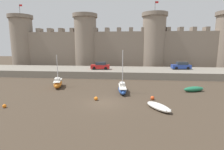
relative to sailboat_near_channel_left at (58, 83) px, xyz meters
name	(u,v)px	position (x,y,z in m)	size (l,w,h in m)	color
ground_plane	(103,103)	(8.46, -6.99, -0.68)	(160.00, 160.00, 0.00)	#423528
quay_road	(116,72)	(8.46, 12.41, 0.04)	(70.28, 10.00, 1.44)	gray
castle	(119,45)	(8.46, 23.93, 6.12)	(65.28, 7.00, 18.42)	gray
sailboat_near_channel_left	(58,83)	(0.00, 0.00, 0.00)	(2.19, 4.20, 5.27)	orange
rowboat_foreground_right	(159,107)	(14.64, -8.50, -0.34)	(2.88, 3.46, 0.64)	silver
sailboat_near_channel_right	(122,89)	(10.52, -2.21, -0.08)	(1.54, 4.50, 6.12)	#234793
rowboat_midflat_centre	(194,89)	(21.01, -0.57, -0.28)	(3.42, 2.01, 0.76)	#1E6B47
mooring_buoy_off_centre	(96,98)	(7.40, -6.05, -0.44)	(0.47, 0.47, 0.47)	orange
mooring_buoy_near_channel	(4,106)	(-2.10, -9.62, -0.47)	(0.41, 0.41, 0.41)	orange
mooring_buoy_near_shore	(152,98)	(14.42, -5.17, -0.43)	(0.49, 0.49, 0.49)	#E04C1E
car_quay_centre_east	(100,66)	(5.11, 11.38, 1.54)	(4.19, 2.07, 1.62)	red
car_quay_west	(181,66)	(23.00, 13.31, 1.54)	(4.19, 2.07, 1.62)	#263F99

